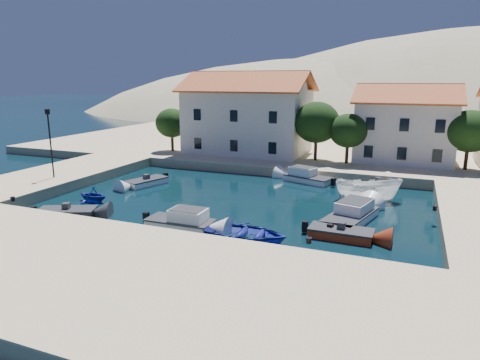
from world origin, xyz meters
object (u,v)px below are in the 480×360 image
object	(u,v)px
building_mid	(405,122)
cabin_cruiser_east	(350,216)
lamppost	(50,137)
rowboat_south	(246,240)
boat_east	(367,200)
cabin_cruiser_south	(180,221)
building_left	(248,112)

from	to	relation	value
building_mid	cabin_cruiser_east	distance (m)	21.45
lamppost	cabin_cruiser_east	xyz separation A→B (m)	(26.74, 0.27, -4.28)
rowboat_south	boat_east	size ratio (longest dim) A/B	0.98
cabin_cruiser_south	rowboat_south	xyz separation A→B (m)	(4.88, -0.32, -0.48)
lamppost	cabin_cruiser_south	size ratio (longest dim) A/B	1.35
lamppost	rowboat_south	distance (m)	22.38
rowboat_south	lamppost	bearing A→B (deg)	73.03
building_left	lamppost	distance (m)	23.10
rowboat_south	boat_east	world-z (taller)	boat_east
building_mid	lamppost	bearing A→B (deg)	-144.55
rowboat_south	building_left	bearing A→B (deg)	18.48
building_left	lamppost	xyz separation A→B (m)	(-11.50, -20.00, -1.18)
building_left	cabin_cruiser_south	bearing A→B (deg)	-79.32
cabin_cruiser_east	boat_east	xyz separation A→B (m)	(0.59, 6.22, -0.48)
boat_east	building_left	bearing A→B (deg)	35.30
building_left	rowboat_south	bearing A→B (deg)	-69.36
rowboat_south	building_mid	bearing A→B (deg)	-19.62
building_left	building_mid	distance (m)	18.04
cabin_cruiser_south	lamppost	bearing A→B (deg)	161.59
building_mid	boat_east	distance (m)	15.57
building_left	cabin_cruiser_east	distance (m)	25.52
cabin_cruiser_south	boat_east	xyz separation A→B (m)	(11.07, 11.76, -0.48)
rowboat_south	cabin_cruiser_east	world-z (taller)	cabin_cruiser_east
lamppost	cabin_cruiser_south	bearing A→B (deg)	-17.96
lamppost	rowboat_south	world-z (taller)	lamppost
lamppost	boat_east	world-z (taller)	lamppost
cabin_cruiser_south	cabin_cruiser_east	world-z (taller)	same
lamppost	cabin_cruiser_east	world-z (taller)	lamppost
building_mid	cabin_cruiser_south	bearing A→B (deg)	-116.74
boat_east	building_mid	bearing A→B (deg)	-22.73
rowboat_south	cabin_cruiser_east	xyz separation A→B (m)	(5.60, 5.86, 0.48)
building_left	boat_east	distance (m)	21.64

